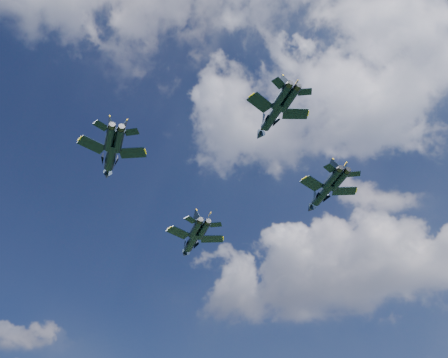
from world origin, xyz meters
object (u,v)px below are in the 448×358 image
jet_left (111,157)px  jet_slot (272,117)px  jet_right (322,194)px  jet_lead (192,242)px

jet_left → jet_slot: bearing=-39.6°
jet_left → jet_right: size_ratio=1.02×
jet_left → jet_slot: (30.40, 1.24, -1.58)m
jet_left → jet_slot: jet_left is taller
jet_right → jet_slot: 26.80m
jet_left → jet_right: (31.46, 27.90, 0.95)m
jet_lead → jet_right: (30.93, -2.82, 1.51)m
jet_left → jet_lead: bearing=47.1°
jet_left → jet_right: bearing=-0.4°
jet_left → jet_right: 42.06m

